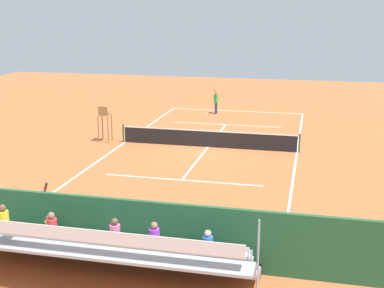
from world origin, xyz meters
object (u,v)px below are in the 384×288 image
object	(u,v)px
bleacher_stand	(102,249)
line_judge	(43,209)
tennis_net	(208,139)
tennis_ball_far	(193,122)
umpire_chair	(104,120)
tennis_ball_near	(238,119)
courtside_bench	(206,240)
equipment_bag	(154,247)
tennis_racket	(207,113)
tennis_player	(216,100)

from	to	relation	value
bleacher_stand	line_judge	bearing A→B (deg)	-35.80
tennis_net	tennis_ball_far	xyz separation A→B (m)	(2.33, -6.27, -0.47)
umpire_chair	tennis_ball_near	bearing A→B (deg)	-130.33
tennis_net	tennis_ball_near	world-z (taller)	tennis_net
bleacher_stand	tennis_ball_near	distance (m)	23.24
courtside_bench	tennis_ball_far	bearing A→B (deg)	-75.80
equipment_bag	tennis_ball_far	bearing A→B (deg)	-80.61
tennis_racket	equipment_bag	bearing A→B (deg)	97.21
tennis_ball_far	tennis_ball_near	bearing A→B (deg)	-151.34
tennis_ball_far	line_judge	size ratio (longest dim) A/B	0.03
tennis_racket	tennis_ball_far	bearing A→B (deg)	84.01
bleacher_stand	courtside_bench	distance (m)	3.37
line_judge	bleacher_stand	bearing A→B (deg)	144.20
tennis_net	line_judge	distance (m)	13.47
courtside_bench	tennis_ball_far	distance (m)	20.16
equipment_bag	line_judge	xyz separation A→B (m)	(4.05, -0.30, 0.84)
equipment_bag	line_judge	bearing A→B (deg)	-4.28
tennis_player	line_judge	world-z (taller)	same
tennis_racket	tennis_ball_far	xyz separation A→B (m)	(0.35, 3.30, 0.02)
bleacher_stand	umpire_chair	world-z (taller)	bleacher_stand
umpire_chair	tennis_player	distance (m)	10.91
tennis_net	umpire_chair	xyz separation A→B (m)	(6.20, 0.14, 0.81)
tennis_net	tennis_racket	bearing A→B (deg)	-78.28
bleacher_stand	tennis_racket	xyz separation A→B (m)	(1.97, -24.91, -0.91)
tennis_ball_near	courtside_bench	bearing A→B (deg)	95.43
tennis_net	bleacher_stand	xyz separation A→B (m)	(0.01, 15.34, 0.42)
courtside_bench	tennis_player	distance (m)	23.24
bleacher_stand	tennis_ball_far	xyz separation A→B (m)	(2.32, -21.61, -0.89)
tennis_net	umpire_chair	distance (m)	6.25
tennis_player	tennis_racket	bearing A→B (deg)	5.44
tennis_net	tennis_ball_far	world-z (taller)	tennis_net
courtside_bench	tennis_net	bearing A→B (deg)	-78.85
tennis_racket	line_judge	bearing A→B (deg)	87.11
tennis_ball_far	line_judge	distance (m)	19.41
tennis_net	equipment_bag	size ratio (longest dim) A/B	11.44
umpire_chair	tennis_player	world-z (taller)	umpire_chair
bleacher_stand	line_judge	distance (m)	3.84
tennis_net	tennis_ball_near	bearing A→B (deg)	-94.39
umpire_chair	tennis_ball_far	bearing A→B (deg)	-121.12
umpire_chair	courtside_bench	size ratio (longest dim) A/B	1.19
equipment_bag	tennis_net	bearing A→B (deg)	-86.07
tennis_net	umpire_chair	bearing A→B (deg)	1.30
courtside_bench	tennis_player	bearing A→B (deg)	-80.19
tennis_player	tennis_racket	distance (m)	1.19
courtside_bench	equipment_bag	distance (m)	1.74
equipment_bag	tennis_ball_near	bearing A→B (deg)	-89.15
umpire_chair	tennis_ball_near	world-z (taller)	umpire_chair
umpire_chair	equipment_bag	size ratio (longest dim) A/B	2.38
tennis_racket	line_judge	world-z (taller)	line_judge
tennis_player	line_judge	xyz separation A→B (m)	(1.78, 22.72, 0.00)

